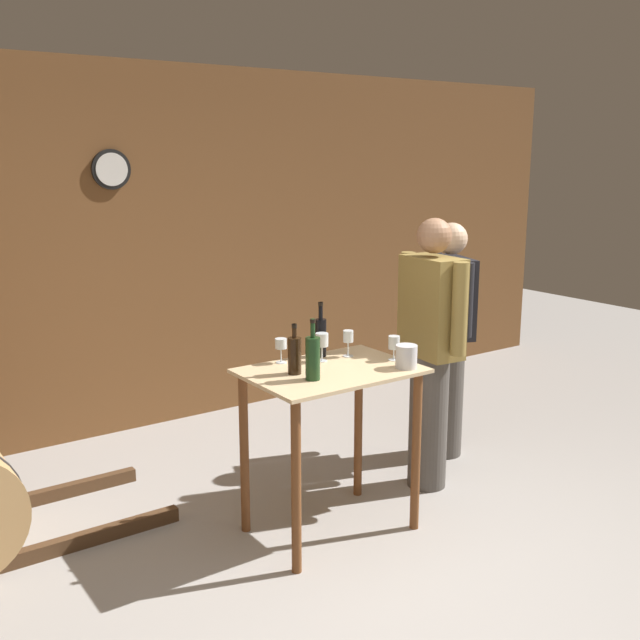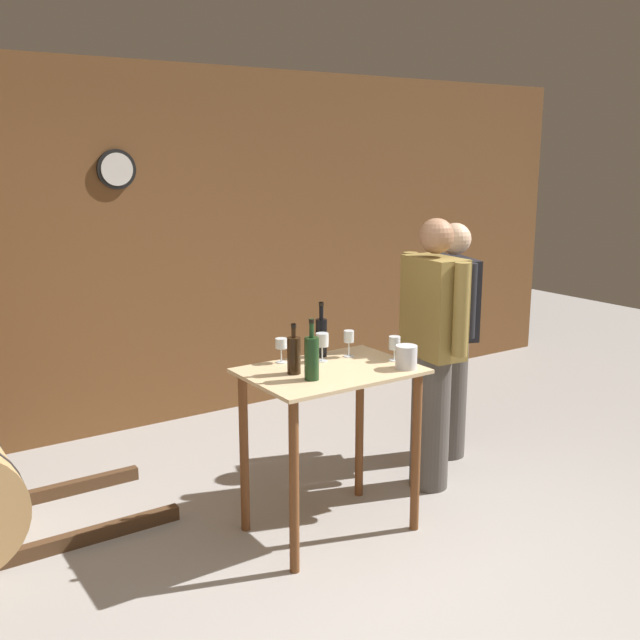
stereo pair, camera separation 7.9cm
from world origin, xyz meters
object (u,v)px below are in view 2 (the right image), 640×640
Objects in this scene: wine_bottle_left at (312,357)px; wine_glass_near_right at (349,338)px; wine_bottle_far_left at (294,354)px; wine_glass_near_left at (281,345)px; wine_glass_far_side at (394,344)px; ice_bucket at (406,357)px; wine_glass_near_center at (322,341)px; wine_bottle_center at (321,336)px; person_host at (451,336)px; person_visitor_with_scarf at (433,349)px.

wine_bottle_left is 0.48m from wine_glass_near_right.
wine_bottle_left reaches higher than wine_bottle_far_left.
wine_glass_near_right reaches higher than wine_glass_near_left.
wine_bottle_far_left is 0.60m from wine_glass_far_side.
wine_bottle_left reaches higher than ice_bucket.
wine_glass_near_right is at bearing 31.21° from wine_bottle_left.
wine_glass_near_center is 1.15× the size of wine_glass_far_side.
wine_glass_near_left is (0.03, 0.36, -0.02)m from wine_bottle_left.
wine_bottle_center is at bearing 142.76° from wine_glass_near_right.
wine_glass_near_center reaches higher than ice_bucket.
wine_glass_near_right is at bearing 14.37° from wine_bottle_far_left.
wine_bottle_far_left is 0.14m from wine_bottle_left.
person_host reaches higher than wine_glass_near_right.
ice_bucket is at bearing -51.26° from wine_glass_near_center.
wine_bottle_center is 0.52m from ice_bucket.
wine_glass_near_left is 0.08× the size of person_host.
ice_bucket is 0.07× the size of person_visitor_with_scarf.
wine_glass_far_side is at bearing 73.75° from ice_bucket.
wine_bottle_left is 0.45m from wine_bottle_center.
wine_glass_near_right is (0.12, -0.09, -0.01)m from wine_bottle_center.
person_host is (0.94, 0.64, -0.14)m from ice_bucket.
wine_glass_near_right is 0.09× the size of person_visitor_with_scarf.
person_visitor_with_scarf is (1.04, 0.08, -0.14)m from wine_bottle_far_left.
wine_bottle_center is at bearing -2.80° from wine_glass_near_left.
wine_bottle_center reaches higher than wine_glass_near_right.
wine_glass_far_side is at bearing -31.94° from wine_glass_near_center.
wine_glass_near_center is 0.47m from ice_bucket.
person_visitor_with_scarf reaches higher than wine_glass_far_side.
wine_bottle_far_left is 1.76× the size of wine_glass_near_right.
wine_glass_near_right is at bearing -37.24° from wine_bottle_center.
wine_glass_near_center is at bearing 177.18° from person_visitor_with_scarf.
wine_bottle_center is 1.96× the size of wine_glass_near_center.
wine_glass_far_side is (0.57, 0.04, -0.02)m from wine_bottle_left.
wine_glass_near_left is 0.68m from ice_bucket.
person_visitor_with_scarf is (0.73, -0.13, -0.16)m from wine_bottle_center.
wine_bottle_far_left is 0.16× the size of person_visitor_with_scarf.
wine_bottle_center reaches higher than ice_bucket.
wine_glass_near_center is (0.25, 0.11, 0.01)m from wine_bottle_far_left.
wine_glass_near_right is at bearing -1.23° from wine_glass_near_center.
wine_bottle_far_left is at bearing -175.80° from person_visitor_with_scarf.
person_host is at bearing 12.30° from wine_glass_near_center.
wine_glass_near_left is (0.05, 0.22, -0.00)m from wine_bottle_far_left.
wine_bottle_far_left is at bearing -146.48° from wine_bottle_center.
wine_glass_far_side is at bearing -30.14° from wine_glass_near_left.
wine_glass_near_right is 0.38m from ice_bucket.
ice_bucket is (0.55, -0.25, -0.04)m from wine_bottle_far_left.
wine_bottle_left reaches higher than wine_glass_near_center.
wine_glass_near_center is at bearing 148.06° from wine_glass_far_side.
person_host reaches higher than wine_bottle_left.
wine_glass_near_center is 0.80m from person_visitor_with_scarf.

